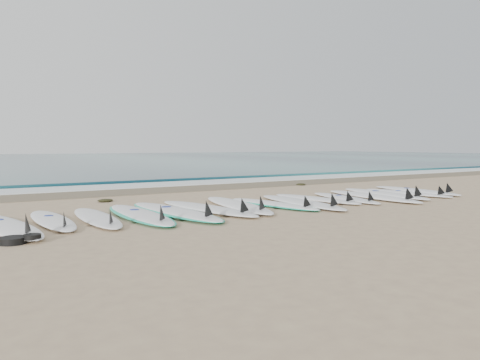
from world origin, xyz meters
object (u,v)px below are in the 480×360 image
surfboard_0 (5,225)px  surfboard_7 (274,204)px  surfboard_14 (417,190)px  leash_coil (17,240)px

surfboard_0 → surfboard_7: (4.65, 0.03, -0.02)m
surfboard_14 → surfboard_0: bearing=-173.8°
surfboard_0 → leash_coil: size_ratio=6.32×
surfboard_0 → leash_coil: (0.03, -1.12, -0.01)m
surfboard_14 → leash_coil: (-9.16, -1.34, -0.01)m
surfboard_0 → surfboard_7: bearing=-9.2°
surfboard_14 → surfboard_7: bearing=-172.6°
surfboard_7 → surfboard_14: size_ratio=0.90×
surfboard_0 → surfboard_14: 9.19m
surfboard_7 → leash_coil: 4.76m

